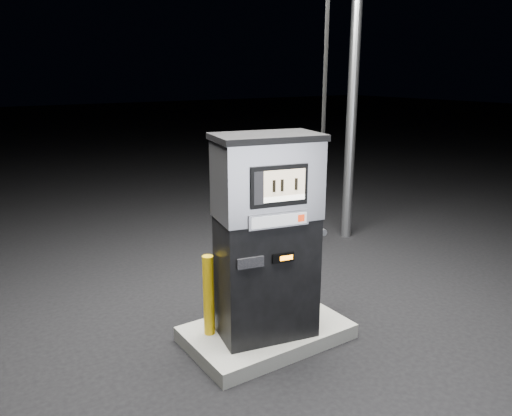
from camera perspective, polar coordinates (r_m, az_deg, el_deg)
ground at (r=5.29m, az=1.19°, el=-14.75°), size 80.00×80.00×0.00m
pump_island at (r=5.25m, az=1.19°, el=-14.04°), size 1.60×1.00×0.15m
fuel_dispenser at (r=4.70m, az=1.27°, el=-3.19°), size 1.13×0.77×4.08m
bollard_left at (r=4.92m, az=-5.42°, el=-9.92°), size 0.12×0.12×0.81m
bollard_right at (r=5.59m, az=6.43°, el=-6.91°), size 0.13×0.13×0.79m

